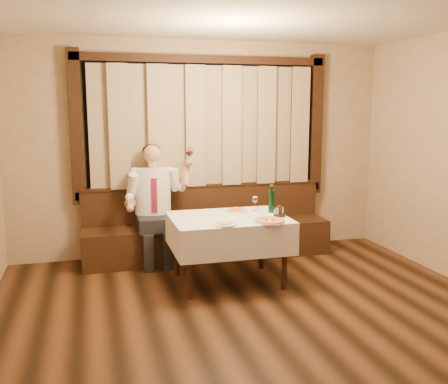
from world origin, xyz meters
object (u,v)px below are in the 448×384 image
object	(u,v)px
green_bottle	(271,201)
seated_man	(154,196)
pasta_red	(236,208)
cruet_caddy	(279,213)
pizza	(270,221)
dining_table	(229,226)
pasta_cream	(225,222)
banquette	(208,233)

from	to	relation	value
green_bottle	seated_man	distance (m)	1.49
pasta_red	cruet_caddy	size ratio (longest dim) A/B	2.00
pizza	pasta_red	world-z (taller)	pasta_red
dining_table	cruet_caddy	size ratio (longest dim) A/B	9.56
cruet_caddy	seated_man	size ratio (longest dim) A/B	0.09
pasta_cream	green_bottle	xyz separation A→B (m)	(0.67, 0.45, 0.10)
dining_table	cruet_caddy	distance (m)	0.58
seated_man	cruet_caddy	bearing A→B (deg)	-41.89
dining_table	pasta_red	distance (m)	0.32
dining_table	seated_man	xyz separation A→B (m)	(-0.70, 0.93, 0.21)
pasta_cream	seated_man	bearing A→B (deg)	113.26
banquette	dining_table	world-z (taller)	banquette
pizza	cruet_caddy	distance (m)	0.27
pizza	seated_man	distance (m)	1.67
pasta_cream	cruet_caddy	distance (m)	0.70
banquette	pizza	distance (m)	1.50
banquette	dining_table	bearing A→B (deg)	-90.00
pizza	pasta_cream	bearing A→B (deg)	179.83
pasta_cream	green_bottle	size ratio (longest dim) A/B	0.81
dining_table	seated_man	distance (m)	1.18
pasta_red	pizza	bearing A→B (deg)	-72.94
pasta_red	green_bottle	bearing A→B (deg)	-22.30
dining_table	pizza	xyz separation A→B (m)	(0.34, -0.36, 0.12)
pizza	seated_man	bearing A→B (deg)	128.82
pizza	pasta_cream	xyz separation A→B (m)	(-0.49, 0.00, 0.02)
dining_table	cruet_caddy	xyz separation A→B (m)	(0.53, -0.17, 0.15)
cruet_caddy	seated_man	world-z (taller)	seated_man
dining_table	cruet_caddy	world-z (taller)	cruet_caddy
banquette	pasta_red	distance (m)	0.93
dining_table	seated_man	size ratio (longest dim) A/B	0.85
pizza	pasta_cream	size ratio (longest dim) A/B	1.28
pizza	pasta_red	xyz separation A→B (m)	(-0.18, 0.60, 0.02)
pizza	green_bottle	bearing A→B (deg)	67.54
pizza	cruet_caddy	world-z (taller)	cruet_caddy
pasta_red	green_bottle	xyz separation A→B (m)	(0.37, -0.15, 0.10)
pasta_cream	green_bottle	bearing A→B (deg)	33.73
green_bottle	cruet_caddy	bearing A→B (deg)	-90.00
pasta_red	banquette	bearing A→B (deg)	101.44
pizza	green_bottle	world-z (taller)	green_bottle
pasta_cream	cruet_caddy	xyz separation A→B (m)	(0.67, 0.19, 0.01)
banquette	dining_table	distance (m)	1.08
pasta_cream	pizza	bearing A→B (deg)	-0.17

